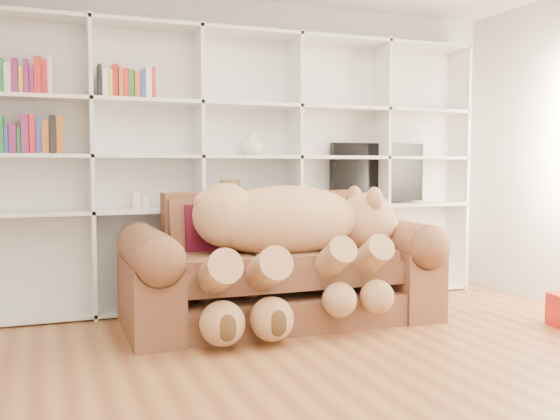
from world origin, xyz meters
name	(u,v)px	position (x,y,z in m)	size (l,w,h in m)	color
floor	(379,390)	(0.00, 0.00, 0.00)	(5.00, 5.00, 0.00)	brown
wall_back	(242,152)	(0.00, 2.50, 1.35)	(5.00, 0.02, 2.70)	silver
bookshelf	(220,156)	(-0.24, 2.36, 1.31)	(4.43, 0.35, 2.40)	white
sofa	(280,273)	(0.04, 1.64, 0.38)	(2.40, 1.04, 1.01)	brown
teddy_bear	(290,235)	(0.05, 1.44, 0.70)	(1.82, 0.99, 1.06)	tan
throw_pillow	(211,231)	(-0.47, 1.80, 0.71)	(0.40, 0.13, 0.40)	#4E0D20
tv	(377,174)	(1.31, 2.35, 1.15)	(0.97, 0.18, 0.57)	black
picture_frame	(230,193)	(-0.17, 2.30, 0.99)	(0.18, 0.03, 0.22)	brown
green_vase	(280,196)	(0.30, 2.30, 0.96)	(0.18, 0.18, 0.18)	#2E5B3D
figurine_tall	(137,200)	(-0.97, 2.30, 0.94)	(0.07, 0.07, 0.15)	silver
figurine_short	(146,202)	(-0.89, 2.30, 0.92)	(0.07, 0.07, 0.11)	silver
snow_globe	(168,201)	(-0.71, 2.30, 0.92)	(0.11, 0.11, 0.11)	white
shelf_vase	(252,144)	(0.04, 2.30, 1.41)	(0.19, 0.19, 0.20)	beige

